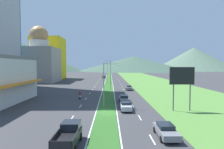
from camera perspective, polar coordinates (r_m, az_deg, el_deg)
ground_plane at (r=32.48m, az=-1.69°, el=-11.30°), size 600.00×600.00×0.00m
grass_median at (r=91.84m, az=-0.99°, el=-2.17°), size 3.20×240.00×0.06m
grass_verge_right at (r=93.99m, az=11.68°, el=-2.11°), size 24.00×240.00×0.06m
lane_dash_left_1 at (r=22.16m, az=-16.32°, el=-18.18°), size 0.16×2.80×0.01m
lane_dash_left_2 at (r=29.95m, az=-11.86°, el=-12.56°), size 0.16×2.80×0.01m
lane_dash_left_3 at (r=38.00m, az=-9.35°, el=-9.25°), size 0.16×2.80×0.01m
lane_dash_left_4 at (r=46.19m, az=-7.76°, el=-7.10°), size 0.16×2.80×0.01m
lane_dash_left_5 at (r=54.44m, az=-6.65°, el=-5.60°), size 0.16×2.80×0.01m
lane_dash_left_6 at (r=62.74m, az=-5.84°, el=-4.49°), size 0.16×2.80×0.01m
lane_dash_left_7 at (r=71.06m, az=-5.22°, el=-3.64°), size 0.16×2.80×0.01m
lane_dash_left_8 at (r=79.40m, az=-4.74°, el=-2.96°), size 0.16×2.80×0.01m
lane_dash_left_9 at (r=87.76m, az=-4.34°, el=-2.42°), size 0.16×2.80×0.01m
lane_dash_left_10 at (r=96.13m, az=-4.01°, el=-1.97°), size 0.16×2.80×0.01m
lane_dash_left_11 at (r=104.50m, az=-3.74°, el=-1.59°), size 0.16×2.80×0.01m
lane_dash_left_12 at (r=112.88m, az=-3.51°, el=-1.27°), size 0.16×2.80×0.01m
lane_dash_right_1 at (r=21.88m, az=11.91°, el=-18.40°), size 0.16×2.80×0.01m
lane_dash_right_2 at (r=29.74m, az=8.31°, el=-12.64°), size 0.16×2.80×0.01m
lane_dash_right_3 at (r=37.84m, az=6.31°, el=-9.28°), size 0.16×2.80×0.01m
lane_dash_right_4 at (r=46.05m, az=5.04°, el=-7.11°), size 0.16×2.80×0.01m
lane_dash_right_5 at (r=54.33m, az=4.16°, el=-5.60°), size 0.16×2.80×0.01m
lane_dash_right_6 at (r=62.64m, az=3.52°, el=-4.49°), size 0.16×2.80×0.01m
lane_dash_right_7 at (r=70.97m, az=3.03°, el=-3.64°), size 0.16×2.80×0.01m
lane_dash_right_8 at (r=79.33m, az=2.64°, el=-2.96°), size 0.16×2.80×0.01m
lane_dash_right_9 at (r=87.69m, az=2.33°, el=-2.42°), size 0.16×2.80×0.01m
lane_dash_right_10 at (r=96.06m, az=2.07°, el=-1.97°), size 0.16×2.80×0.01m
lane_dash_right_11 at (r=104.44m, az=1.86°, el=-1.59°), size 0.16×2.80×0.01m
lane_dash_right_12 at (r=112.82m, az=1.67°, el=-1.27°), size 0.16×2.80×0.01m
edge_line_median_left at (r=91.87m, az=-2.08°, el=-2.18°), size 0.16×240.00×0.01m
edge_line_median_right at (r=91.85m, az=0.10°, el=-2.18°), size 0.16×240.00×0.01m
domed_building at (r=97.02m, az=-20.87°, el=3.95°), size 16.61×16.61×26.45m
midrise_colored at (r=117.48m, az=-18.39°, el=4.59°), size 16.69×16.69×23.91m
hill_far_left at (r=287.47m, az=-25.13°, el=4.71°), size 162.33×162.33×38.21m
hill_far_center at (r=279.44m, az=6.35°, el=3.28°), size 157.83×157.83×21.23m
hill_far_right at (r=323.21m, az=23.20°, el=4.27°), size 126.04×126.04×35.57m
street_lamp_near at (r=35.87m, az=-1.84°, el=-2.06°), size 3.27×0.28×8.32m
street_lamp_mid at (r=61.36m, az=-0.75°, el=0.49°), size 2.95×0.28×9.53m
street_lamp_far at (r=86.95m, az=-1.21°, el=1.08°), size 2.60×0.42×9.40m
billboard_roadside at (r=34.76m, az=20.18°, el=-1.08°), size 4.31×0.28×7.61m
car_0 at (r=61.58m, az=5.05°, el=-3.90°), size 1.89×4.73×1.47m
car_1 at (r=41.30m, az=3.61°, el=-7.19°), size 1.98×4.79×1.48m
car_2 at (r=119.67m, az=-2.42°, el=-0.68°), size 1.87×4.60×1.48m
car_3 at (r=22.71m, az=15.73°, el=-15.70°), size 1.99×4.77×1.41m
car_4 at (r=33.90m, az=4.15°, el=-9.36°), size 1.93×4.48×1.50m
pickup_truck_0 at (r=20.14m, az=-12.83°, el=-17.34°), size 2.18×5.40×2.00m
motorcycle_rider at (r=45.80m, az=-9.50°, el=-6.26°), size 0.36×2.00×1.80m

